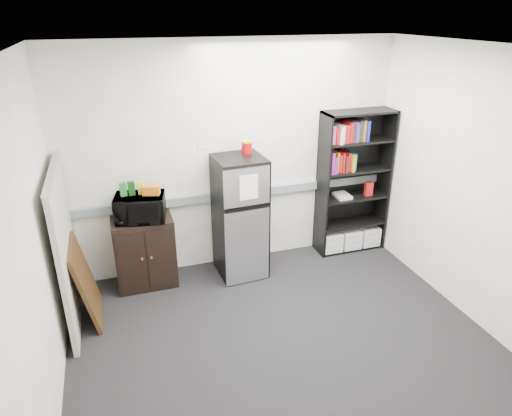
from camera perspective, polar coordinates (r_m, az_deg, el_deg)
The scene contains 18 objects.
floor at distance 4.60m, azimuth 3.60°, elevation -16.65°, with size 4.00×4.00×0.00m, color black.
wall_back at distance 5.42m, azimuth -2.85°, elevation 6.22°, with size 4.00×0.02×2.70m, color silver.
wall_right at distance 4.93m, azimuth 26.21°, elevation 1.95°, with size 0.02×3.50×2.70m, color silver.
wall_left at distance 3.68m, azimuth -26.30°, elevation -5.18°, with size 0.02×3.50×2.70m, color silver.
ceiling at distance 3.52m, azimuth 4.78°, elevation 19.15°, with size 4.00×3.50×0.02m, color white.
electrical_raceway at distance 5.54m, azimuth -2.67°, elevation 1.69°, with size 3.92×0.05×0.10m, color gray.
wall_note at distance 5.28m, azimuth -6.57°, elevation 7.89°, with size 0.14×0.00×0.10m, color white.
bookshelf at distance 5.97m, azimuth 12.04°, elevation 2.95°, with size 0.90×0.34×1.85m.
cubicle_partition at distance 4.86m, azimuth -22.65°, elevation -4.72°, with size 0.06×1.30×1.62m.
cabinet at distance 5.39m, azimuth -13.70°, elevation -5.38°, with size 0.67×0.45×0.83m.
microwave at distance 5.13m, azimuth -14.28°, elevation 0.04°, with size 0.53×0.36×0.29m, color black.
snack_box_a at distance 5.08m, azimuth -16.27°, elevation 2.26°, with size 0.07×0.05×0.15m, color #1C6222.
snack_box_b at distance 5.08m, azimuth -15.31°, elevation 2.38°, with size 0.07×0.05×0.15m, color #0C350C.
snack_box_c at distance 5.08m, azimuth -14.18°, elevation 2.46°, with size 0.07×0.05×0.14m, color gold.
snack_bag at distance 5.05m, azimuth -12.97°, elevation 2.20°, with size 0.18×0.10×0.10m, color #BE6A13.
refrigerator at distance 5.34m, azimuth -1.98°, elevation -1.18°, with size 0.58×0.61×1.46m.
coffee_can at distance 5.20m, azimuth -1.17°, elevation 7.73°, with size 0.12×0.12×0.17m.
framed_poster at distance 4.98m, azimuth -20.48°, elevation -8.59°, with size 0.21×0.68×0.86m.
Camera 1 is at (-1.35, -3.24, 2.98)m, focal length 32.00 mm.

